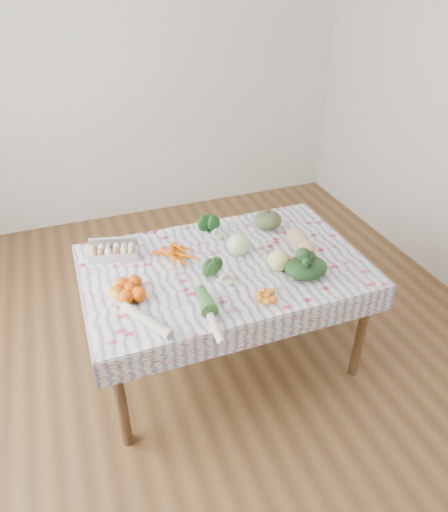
{
  "coord_description": "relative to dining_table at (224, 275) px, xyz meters",
  "views": [
    {
      "loc": [
        -0.77,
        -2.09,
        2.32
      ],
      "look_at": [
        0.0,
        0.0,
        0.82
      ],
      "focal_mm": 32.0,
      "sensor_mm": 36.0,
      "label": 1
    }
  ],
  "objects": [
    {
      "name": "orange_cluster",
      "position": [
        -0.57,
        -0.1,
        0.13
      ],
      "size": [
        0.26,
        0.26,
        0.09
      ],
      "primitive_type": "cube",
      "rotation": [
        0.0,
        0.0,
        -0.0
      ],
      "color": "#EB5106",
      "rests_on": "tablecloth"
    },
    {
      "name": "egg_carton",
      "position": [
        -0.61,
        0.29,
        0.12
      ],
      "size": [
        0.31,
        0.18,
        0.08
      ],
      "primitive_type": "cube",
      "rotation": [
        0.0,
        0.0,
        -0.24
      ],
      "color": "#AFAEAA",
      "rests_on": "tablecloth"
    },
    {
      "name": "wall_back",
      "position": [
        0.0,
        2.25,
        0.72
      ],
      "size": [
        4.0,
        0.04,
        2.8
      ],
      "primitive_type": "cube",
      "color": "silver",
      "rests_on": "ground"
    },
    {
      "name": "cabbage",
      "position": [
        0.12,
        0.07,
        0.15
      ],
      "size": [
        0.18,
        0.18,
        0.14
      ],
      "primitive_type": "sphere",
      "rotation": [
        0.0,
        0.0,
        -0.34
      ],
      "color": "#BBD891",
      "rests_on": "tablecloth"
    },
    {
      "name": "daikon",
      "position": [
        -0.54,
        -0.36,
        0.11
      ],
      "size": [
        0.22,
        0.34,
        0.05
      ],
      "primitive_type": "cylinder",
      "rotation": [
        1.57,
        0.0,
        0.52
      ],
      "color": "beige",
      "rests_on": "tablecloth"
    },
    {
      "name": "grapefruit",
      "position": [
        0.28,
        -0.16,
        0.15
      ],
      "size": [
        0.15,
        0.15,
        0.13
      ],
      "primitive_type": "sphere",
      "rotation": [
        0.0,
        0.0,
        0.24
      ],
      "color": "#E7E87A",
      "rests_on": "tablecloth"
    },
    {
      "name": "broccoli",
      "position": [
        -0.09,
        -0.13,
        0.13
      ],
      "size": [
        0.18,
        0.18,
        0.1
      ],
      "primitive_type": "ellipsoid",
      "rotation": [
        0.0,
        0.0,
        0.59
      ],
      "color": "#20481C",
      "rests_on": "tablecloth"
    },
    {
      "name": "spinach_bag",
      "position": [
        0.4,
        -0.27,
        0.14
      ],
      "size": [
        0.29,
        0.25,
        0.11
      ],
      "primitive_type": "ellipsoid",
      "rotation": [
        0.0,
        0.0,
        0.23
      ],
      "color": "black",
      "rests_on": "tablecloth"
    },
    {
      "name": "kabocha_squash",
      "position": [
        0.42,
        0.3,
        0.14
      ],
      "size": [
        0.22,
        0.22,
        0.12
      ],
      "primitive_type": "ellipsoid",
      "rotation": [
        0.0,
        0.0,
        -0.26
      ],
      "color": "#485830",
      "rests_on": "tablecloth"
    },
    {
      "name": "butternut_squash",
      "position": [
        0.51,
        -0.02,
        0.14
      ],
      "size": [
        0.12,
        0.25,
        0.11
      ],
      "primitive_type": "ellipsoid",
      "rotation": [
        0.0,
        0.0,
        -0.05
      ],
      "color": "tan",
      "rests_on": "tablecloth"
    },
    {
      "name": "dining_table",
      "position": [
        0.0,
        0.0,
        0.0
      ],
      "size": [
        1.6,
        1.0,
        0.75
      ],
      "color": "brown",
      "rests_on": "ground"
    },
    {
      "name": "carrot_bunch",
      "position": [
        -0.24,
        0.15,
        0.1
      ],
      "size": [
        0.28,
        0.26,
        0.04
      ],
      "primitive_type": "cube",
      "rotation": [
        0.0,
        0.0,
        0.22
      ],
      "color": "#D95701",
      "rests_on": "tablecloth"
    },
    {
      "name": "kale_bunch",
      "position": [
        0.04,
        0.34,
        0.15
      ],
      "size": [
        0.18,
        0.17,
        0.12
      ],
      "primitive_type": "ellipsoid",
      "rotation": [
        0.0,
        0.0,
        0.39
      ],
      "color": "#133C13",
      "rests_on": "tablecloth"
    },
    {
      "name": "tablecloth",
      "position": [
        0.0,
        0.0,
        0.08
      ],
      "size": [
        1.66,
        1.06,
        0.01
      ],
      "primitive_type": "cube",
      "color": "white",
      "rests_on": "dining_table"
    },
    {
      "name": "ground",
      "position": [
        0.0,
        0.0,
        -0.68
      ],
      "size": [
        4.5,
        4.5,
        0.0
      ],
      "primitive_type": "plane",
      "color": "brown",
      "rests_on": "ground"
    },
    {
      "name": "leek",
      "position": [
        -0.23,
        -0.44,
        0.11
      ],
      "size": [
        0.07,
        0.4,
        0.04
      ],
      "primitive_type": "cylinder",
      "rotation": [
        1.57,
        0.0,
        -0.06
      ],
      "color": "beige",
      "rests_on": "tablecloth"
    },
    {
      "name": "mandarin_cluster",
      "position": [
        0.1,
        -0.39,
        0.11
      ],
      "size": [
        0.18,
        0.18,
        0.05
      ],
      "primitive_type": "cube",
      "rotation": [
        0.0,
        0.0,
        -0.23
      ],
      "color": "orange",
      "rests_on": "tablecloth"
    }
  ]
}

